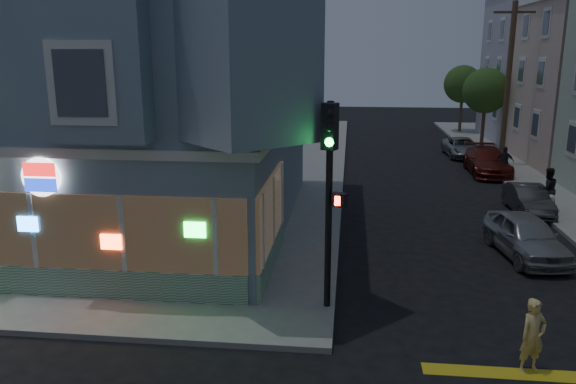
% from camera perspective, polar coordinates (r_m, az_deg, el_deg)
% --- Properties ---
extents(sidewalk_nw, '(33.00, 42.00, 0.15)m').
position_cam_1_polar(sidewalk_nw, '(36.76, -20.96, 3.12)').
color(sidewalk_nw, gray).
rests_on(sidewalk_nw, ground).
extents(corner_building, '(14.60, 14.60, 11.40)m').
position_cam_1_polar(corner_building, '(22.12, -18.85, 11.69)').
color(corner_building, gray).
rests_on(corner_building, sidewalk_nw).
extents(utility_pole, '(2.20, 0.30, 9.00)m').
position_cam_1_polar(utility_pole, '(34.26, 21.45, 10.33)').
color(utility_pole, '#4C3826').
rests_on(utility_pole, sidewalk_ne).
extents(street_tree_near, '(3.00, 3.00, 5.30)m').
position_cam_1_polar(street_tree_near, '(40.17, 19.45, 9.67)').
color(street_tree_near, '#4C3826').
rests_on(street_tree_near, sidewalk_ne).
extents(street_tree_far, '(3.00, 3.00, 5.30)m').
position_cam_1_polar(street_tree_far, '(47.99, 17.34, 10.41)').
color(street_tree_far, '#4C3826').
rests_on(street_tree_far, sidewalk_ne).
extents(running_child, '(0.69, 0.58, 1.60)m').
position_cam_1_polar(running_child, '(12.84, 23.62, -13.26)').
color(running_child, '#E6C575').
rests_on(running_child, ground).
extents(pedestrian_a, '(0.97, 0.82, 1.77)m').
position_cam_1_polar(pedestrian_a, '(25.07, 24.84, 0.26)').
color(pedestrian_a, black).
rests_on(pedestrian_a, sidewalk_ne).
extents(pedestrian_b, '(0.99, 0.67, 1.56)m').
position_cam_1_polar(pedestrian_b, '(31.22, 21.16, 2.91)').
color(pedestrian_b, '#24222A').
rests_on(pedestrian_b, sidewalk_ne).
extents(parked_car_a, '(2.14, 4.23, 1.38)m').
position_cam_1_polar(parked_car_a, '(19.64, 22.99, -4.14)').
color(parked_car_a, '#979A9E').
rests_on(parked_car_a, ground).
extents(parked_car_b, '(1.26, 3.55, 1.17)m').
position_cam_1_polar(parked_car_b, '(24.92, 23.21, -0.72)').
color(parked_car_b, '#323436').
rests_on(parked_car_b, ground).
extents(parked_car_c, '(2.05, 4.90, 1.41)m').
position_cam_1_polar(parked_car_c, '(32.25, 19.57, 2.97)').
color(parked_car_c, maroon).
rests_on(parked_car_c, ground).
extents(parked_car_d, '(2.10, 4.33, 1.19)m').
position_cam_1_polar(parked_car_d, '(37.21, 17.29, 4.35)').
color(parked_car_d, gray).
rests_on(parked_car_d, ground).
extents(traffic_signal, '(0.66, 0.58, 5.18)m').
position_cam_1_polar(traffic_signal, '(13.39, 4.29, 2.00)').
color(traffic_signal, black).
rests_on(traffic_signal, sidewalk_nw).
extents(fire_hydrant, '(0.46, 0.27, 0.80)m').
position_cam_1_polar(fire_hydrant, '(24.66, 25.13, -1.09)').
color(fire_hydrant, silver).
rests_on(fire_hydrant, sidewalk_ne).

